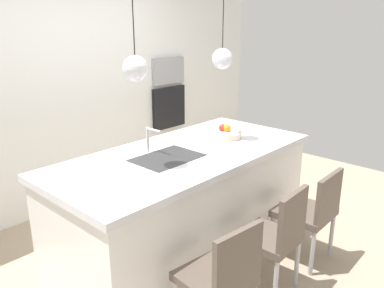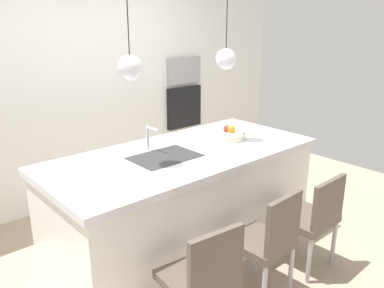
{
  "view_description": "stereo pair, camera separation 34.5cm",
  "coord_description": "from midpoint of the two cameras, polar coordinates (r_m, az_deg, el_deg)",
  "views": [
    {
      "loc": [
        -2.32,
        -2.22,
        2.04
      ],
      "look_at": [
        0.1,
        0.0,
        1.0
      ],
      "focal_mm": 36.72,
      "sensor_mm": 36.0,
      "label": 1
    },
    {
      "loc": [
        -2.08,
        -2.47,
        2.04
      ],
      "look_at": [
        0.1,
        0.0,
        1.0
      ],
      "focal_mm": 36.72,
      "sensor_mm": 36.0,
      "label": 2
    }
  ],
  "objects": [
    {
      "name": "chair_far",
      "position": [
        3.52,
        14.27,
        -9.3
      ],
      "size": [
        0.46,
        0.45,
        0.85
      ],
      "color": "brown",
      "rests_on": "ground"
    },
    {
      "name": "microwave",
      "position": [
        5.33,
        -5.42,
        10.56
      ],
      "size": [
        0.54,
        0.08,
        0.34
      ],
      "primitive_type": "cube",
      "color": "#9E9EA3",
      "rests_on": "back_wall"
    },
    {
      "name": "back_wall",
      "position": [
        4.62,
        -18.51,
        7.39
      ],
      "size": [
        6.0,
        0.1,
        2.6
      ],
      "primitive_type": "cube",
      "color": "white",
      "rests_on": "ground"
    },
    {
      "name": "pendant_light_right",
      "position": [
        3.59,
        1.63,
        12.3
      ],
      "size": [
        0.19,
        0.19,
        0.79
      ],
      "color": "silver"
    },
    {
      "name": "chair_middle",
      "position": [
        3.08,
        8.95,
        -12.98
      ],
      "size": [
        0.42,
        0.42,
        0.88
      ],
      "color": "brown",
      "rests_on": "ground"
    },
    {
      "name": "pendant_light_left",
      "position": [
        2.91,
        -11.68,
        10.72
      ],
      "size": [
        0.19,
        0.19,
        0.79
      ],
      "color": "silver"
    },
    {
      "name": "fruit_bowl",
      "position": [
        3.8,
        2.39,
        1.47
      ],
      "size": [
        0.3,
        0.3,
        0.13
      ],
      "color": "beige",
      "rests_on": "kitchen_island"
    },
    {
      "name": "floor",
      "position": [
        3.81,
        -3.73,
        -14.92
      ],
      "size": [
        6.6,
        6.6,
        0.0
      ],
      "primitive_type": "plane",
      "color": "tan",
      "rests_on": "ground"
    },
    {
      "name": "oven",
      "position": [
        5.41,
        -5.27,
        5.3
      ],
      "size": [
        0.56,
        0.08,
        0.56
      ],
      "primitive_type": "cube",
      "color": "black",
      "rests_on": "back_wall"
    },
    {
      "name": "sink_basin",
      "position": [
        3.27,
        -6.63,
        -2.13
      ],
      "size": [
        0.56,
        0.4,
        0.02
      ],
      "primitive_type": "cube",
      "color": "#2D2D30",
      "rests_on": "kitchen_island"
    },
    {
      "name": "kitchen_island",
      "position": [
        3.58,
        -3.88,
        -8.44
      ],
      "size": [
        2.42,
        1.1,
        0.95
      ],
      "color": "white",
      "rests_on": "ground"
    },
    {
      "name": "faucet",
      "position": [
        3.38,
        -9.09,
        1.06
      ],
      "size": [
        0.02,
        0.17,
        0.22
      ],
      "color": "silver",
      "rests_on": "kitchen_island"
    },
    {
      "name": "chair_near",
      "position": [
        2.63,
        0.44,
        -18.74
      ],
      "size": [
        0.47,
        0.48,
        0.87
      ],
      "color": "brown",
      "rests_on": "ground"
    }
  ]
}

